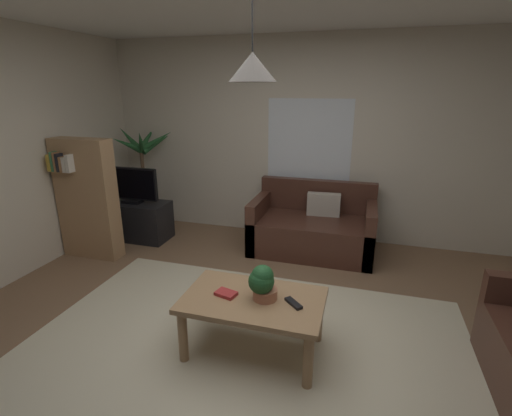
# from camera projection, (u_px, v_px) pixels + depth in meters

# --- Properties ---
(floor) EXTENTS (5.28, 4.94, 0.02)m
(floor) POSITION_uv_depth(u_px,v_px,m) (245.00, 348.00, 2.92)
(floor) COLOR brown
(floor) RESTS_ON ground
(rug) EXTENTS (3.44, 2.72, 0.01)m
(rug) POSITION_uv_depth(u_px,v_px,m) (237.00, 364.00, 2.73)
(rug) COLOR beige
(rug) RESTS_ON ground
(wall_back) EXTENTS (5.40, 0.06, 2.56)m
(wall_back) POSITION_uv_depth(u_px,v_px,m) (304.00, 141.00, 4.81)
(wall_back) COLOR beige
(wall_back) RESTS_ON ground
(window_pane) EXTENTS (1.07, 0.01, 1.12)m
(window_pane) POSITION_uv_depth(u_px,v_px,m) (309.00, 144.00, 4.77)
(window_pane) COLOR white
(couch_under_window) EXTENTS (1.46, 0.84, 0.82)m
(couch_under_window) POSITION_uv_depth(u_px,v_px,m) (313.00, 229.00, 4.59)
(couch_under_window) COLOR #47281E
(couch_under_window) RESTS_ON ground
(coffee_table) EXTENTS (1.04, 0.63, 0.45)m
(coffee_table) POSITION_uv_depth(u_px,v_px,m) (253.00, 306.00, 2.78)
(coffee_table) COLOR #A87F56
(coffee_table) RESTS_ON ground
(book_on_table_0) EXTENTS (0.17, 0.14, 0.03)m
(book_on_table_0) POSITION_uv_depth(u_px,v_px,m) (226.00, 294.00, 2.79)
(book_on_table_0) COLOR #B22D2D
(book_on_table_0) RESTS_ON coffee_table
(remote_on_table_0) EXTENTS (0.15, 0.15, 0.02)m
(remote_on_table_0) POSITION_uv_depth(u_px,v_px,m) (294.00, 303.00, 2.67)
(remote_on_table_0) COLOR black
(remote_on_table_0) RESTS_ON coffee_table
(potted_plant_on_table) EXTENTS (0.21, 0.20, 0.27)m
(potted_plant_on_table) POSITION_uv_depth(u_px,v_px,m) (262.00, 282.00, 2.70)
(potted_plant_on_table) COLOR #B77051
(potted_plant_on_table) RESTS_ON coffee_table
(tv_stand) EXTENTS (0.90, 0.44, 0.50)m
(tv_stand) POSITION_uv_depth(u_px,v_px,m) (136.00, 220.00, 4.98)
(tv_stand) COLOR black
(tv_stand) RESTS_ON ground
(tv) EXTENTS (0.74, 0.16, 0.46)m
(tv) POSITION_uv_depth(u_px,v_px,m) (131.00, 185.00, 4.81)
(tv) COLOR black
(tv) RESTS_ON tv_stand
(potted_palm_corner) EXTENTS (0.90, 0.92, 1.45)m
(potted_palm_corner) POSITION_uv_depth(u_px,v_px,m) (145.00, 179.00, 5.27)
(potted_palm_corner) COLOR beige
(potted_palm_corner) RESTS_ON ground
(bookshelf_corner) EXTENTS (0.70, 0.31, 1.40)m
(bookshelf_corner) POSITION_uv_depth(u_px,v_px,m) (87.00, 198.00, 4.31)
(bookshelf_corner) COLOR #A87F56
(bookshelf_corner) RESTS_ON ground
(pendant_lamp) EXTENTS (0.30, 0.30, 0.60)m
(pendant_lamp) POSITION_uv_depth(u_px,v_px,m) (253.00, 67.00, 2.26)
(pendant_lamp) COLOR black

